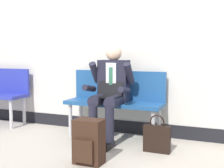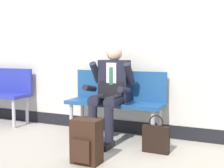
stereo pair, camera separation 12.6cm
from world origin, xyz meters
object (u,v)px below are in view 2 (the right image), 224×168
bench_with_person (116,98)px  bench_empty (2,90)px  person_seated (110,90)px  backpack (86,142)px  handbag (156,138)px

bench_with_person → bench_empty: (-2.05, -0.00, -0.01)m
person_seated → bench_with_person: bearing=90.0°
bench_with_person → backpack: (0.13, -1.05, -0.31)m
bench_empty → bench_with_person: bearing=0.1°
person_seated → backpack: person_seated is taller
bench_with_person → person_seated: bearing=-90.0°
person_seated → handbag: bearing=-18.9°
bench_empty → handbag: bearing=-8.9°
bench_with_person → bench_empty: bearing=-179.9°
bench_with_person → person_seated: size_ratio=1.06×
bench_with_person → handbag: (0.68, -0.43, -0.37)m
bench_empty → backpack: bearing=-25.8°
backpack → handbag: bearing=48.1°
bench_empty → person_seated: bearing=-5.4°
backpack → bench_empty: bearing=154.2°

